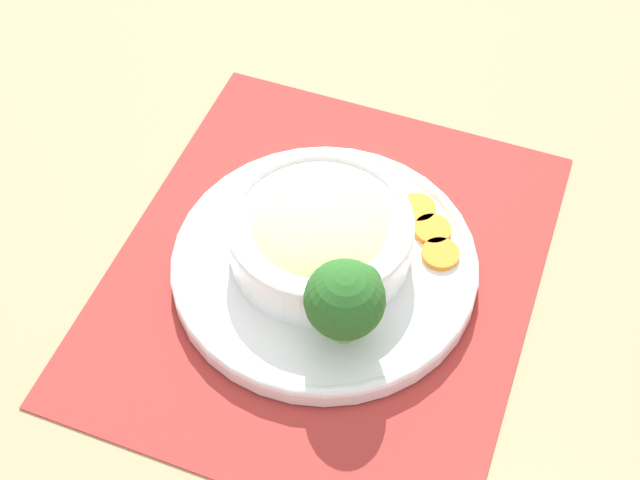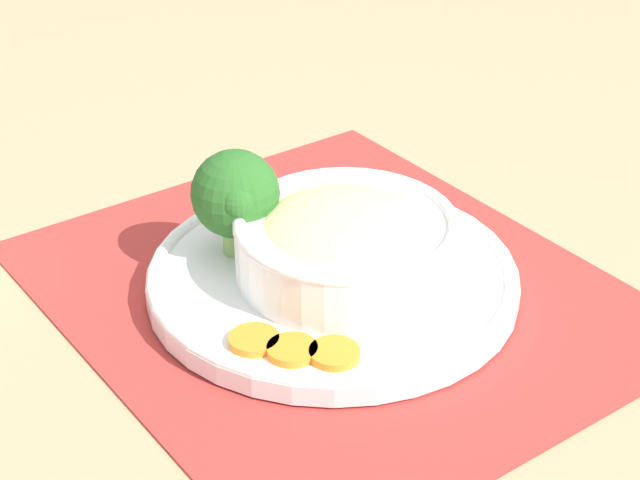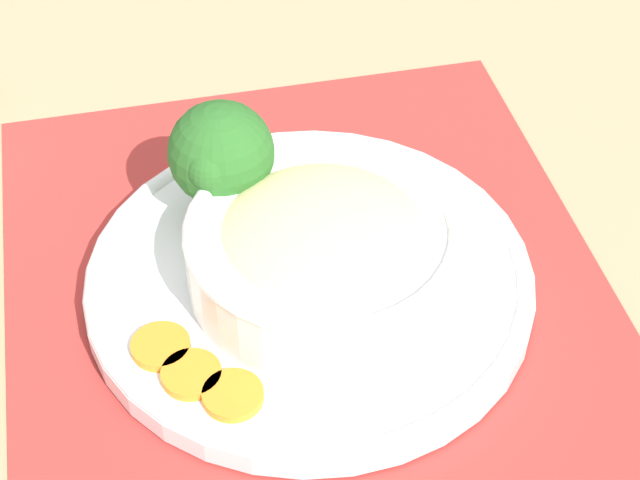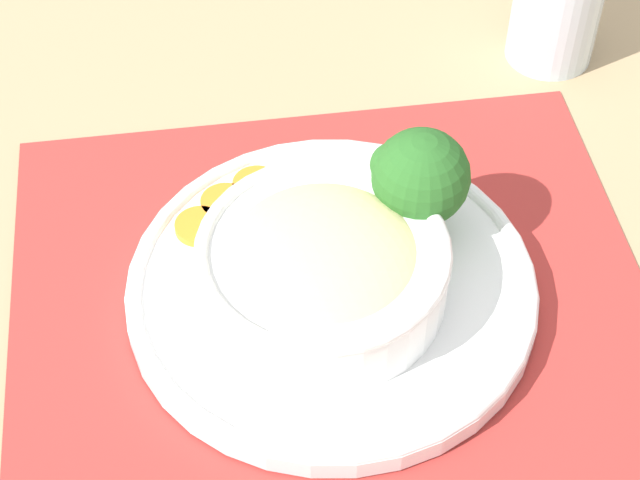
# 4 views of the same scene
# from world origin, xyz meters

# --- Properties ---
(ground_plane) EXTENTS (4.00, 4.00, 0.00)m
(ground_plane) POSITION_xyz_m (0.00, 0.00, 0.00)
(ground_plane) COLOR tan
(placemat) EXTENTS (0.47, 0.41, 0.00)m
(placemat) POSITION_xyz_m (0.00, 0.00, 0.00)
(placemat) COLOR #B2332D
(placemat) RESTS_ON ground_plane
(plate) EXTENTS (0.29, 0.29, 0.02)m
(plate) POSITION_xyz_m (0.00, 0.00, 0.02)
(plate) COLOR white
(plate) RESTS_ON placemat
(bowl) EXTENTS (0.17, 0.17, 0.06)m
(bowl) POSITION_xyz_m (-0.01, -0.01, 0.05)
(bowl) COLOR white
(bowl) RESTS_ON plate
(broccoli_floret) EXTENTS (0.07, 0.07, 0.09)m
(broccoli_floret) POSITION_xyz_m (0.07, 0.05, 0.07)
(broccoli_floret) COLOR #84AD5B
(broccoli_floret) RESTS_ON plate
(carrot_slice_near) EXTENTS (0.04, 0.04, 0.01)m
(carrot_slice_near) POSITION_xyz_m (-0.05, 0.10, 0.02)
(carrot_slice_near) COLOR orange
(carrot_slice_near) RESTS_ON plate
(carrot_slice_middle) EXTENTS (0.04, 0.04, 0.01)m
(carrot_slice_middle) POSITION_xyz_m (-0.07, 0.08, 0.02)
(carrot_slice_middle) COLOR orange
(carrot_slice_middle) RESTS_ON plate
(carrot_slice_far) EXTENTS (0.04, 0.04, 0.01)m
(carrot_slice_far) POSITION_xyz_m (-0.09, 0.06, 0.02)
(carrot_slice_far) COLOR orange
(carrot_slice_far) RESTS_ON plate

